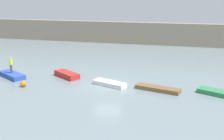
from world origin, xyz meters
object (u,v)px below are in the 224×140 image
Objects in this scene: rowboat_white at (109,84)px; person_hiviz_shirt at (11,64)px; rowboat_blue at (12,75)px; mooring_buoy at (23,84)px; rowboat_brown at (158,89)px; rowboat_red at (67,75)px; rowboat_green at (222,94)px.

person_hiviz_shirt reaches higher than rowboat_white.
mooring_buoy is at bearing -10.19° from rowboat_blue.
mooring_buoy is (-11.98, -2.08, 0.11)m from rowboat_brown.
person_hiviz_shirt reaches higher than rowboat_brown.
rowboat_red is at bearing 45.44° from rowboat_blue.
person_hiviz_shirt reaches higher than rowboat_green.
rowboat_blue is 0.90× the size of rowboat_brown.
rowboat_green is (9.78, -0.20, -0.01)m from rowboat_white.
person_hiviz_shirt is at bearing -167.12° from rowboat_brown.
rowboat_white is 10.41m from person_hiviz_shirt.
rowboat_white is at bearing 29.86° from rowboat_blue.
mooring_buoy is (2.82, -2.40, -1.09)m from person_hiviz_shirt.
rowboat_brown is at bearing -1.24° from person_hiviz_shirt.
rowboat_white is 5.58× the size of mooring_buoy.
rowboat_brown is at bearing 9.86° from mooring_buoy.
rowboat_red is 1.84× the size of person_hiviz_shirt.
rowboat_blue is 1.15m from person_hiviz_shirt.
person_hiviz_shirt is 2.87× the size of mooring_buoy.
rowboat_blue is at bearing -132.06° from rowboat_red.
rowboat_blue reaches higher than rowboat_brown.
rowboat_white is at bearing -0.38° from person_hiviz_shirt.
rowboat_green is (14.72, -1.74, -0.08)m from rowboat_red.
person_hiviz_shirt is (-10.34, 0.07, 1.18)m from rowboat_white.
rowboat_blue is at bearing -167.12° from rowboat_brown.
rowboat_green is at bearing 29.49° from rowboat_blue.
person_hiviz_shirt is at bearing -132.06° from rowboat_red.
person_hiviz_shirt is at bearing 30.25° from rowboat_blue.
rowboat_blue is at bearing -157.70° from rowboat_green.
rowboat_white is at bearing 17.21° from mooring_buoy.
rowboat_green is (5.33, 0.05, 0.01)m from rowboat_brown.
rowboat_green is 6.87× the size of mooring_buoy.
rowboat_red reaches higher than rowboat_brown.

